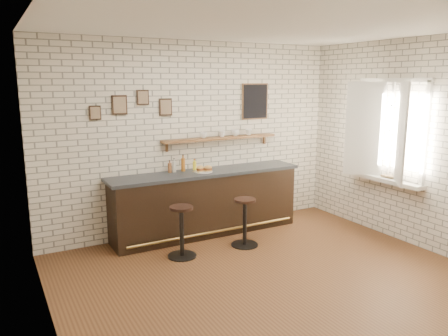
{
  "coord_description": "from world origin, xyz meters",
  "views": [
    {
      "loc": [
        -2.91,
        -4.26,
        2.39
      ],
      "look_at": [
        -0.08,
        0.9,
        1.21
      ],
      "focal_mm": 35.0,
      "sensor_mm": 36.0,
      "label": 1
    }
  ],
  "objects": [
    {
      "name": "ground",
      "position": [
        0.0,
        0.0,
        0.0
      ],
      "size": [
        5.0,
        5.0,
        0.0
      ],
      "primitive_type": "plane",
      "color": "brown",
      "rests_on": "ground"
    },
    {
      "name": "bar_counter",
      "position": [
        0.04,
        1.7,
        0.51
      ],
      "size": [
        3.1,
        0.65,
        1.01
      ],
      "color": "black",
      "rests_on": "ground"
    },
    {
      "name": "sandwich_plate",
      "position": [
        -0.03,
        1.66,
        1.02
      ],
      "size": [
        0.28,
        0.28,
        0.01
      ],
      "primitive_type": "cylinder",
      "color": "white",
      "rests_on": "bar_counter"
    },
    {
      "name": "ciabatta_sandwich",
      "position": [
        -0.01,
        1.66,
        1.06
      ],
      "size": [
        0.27,
        0.19,
        0.08
      ],
      "color": "tan",
      "rests_on": "sandwich_plate"
    },
    {
      "name": "potato_chips",
      "position": [
        -0.04,
        1.67,
        1.02
      ],
      "size": [
        0.27,
        0.18,
        0.0
      ],
      "color": "gold",
      "rests_on": "sandwich_plate"
    },
    {
      "name": "bitters_bottle_brown",
      "position": [
        -0.5,
        1.87,
        1.09
      ],
      "size": [
        0.06,
        0.06,
        0.19
      ],
      "color": "brown",
      "rests_on": "bar_counter"
    },
    {
      "name": "bitters_bottle_white",
      "position": [
        -0.43,
        1.87,
        1.1
      ],
      "size": [
        0.06,
        0.06,
        0.21
      ],
      "color": "beige",
      "rests_on": "bar_counter"
    },
    {
      "name": "bitters_bottle_amber",
      "position": [
        -0.28,
        1.87,
        1.12
      ],
      "size": [
        0.06,
        0.06,
        0.26
      ],
      "color": "#9E5A19",
      "rests_on": "bar_counter"
    },
    {
      "name": "condiment_bottle_yellow",
      "position": [
        -0.08,
        1.87,
        1.08
      ],
      "size": [
        0.06,
        0.06,
        0.18
      ],
      "color": "yellow",
      "rests_on": "bar_counter"
    },
    {
      "name": "bar_stool_left",
      "position": [
        -0.69,
        1.0,
        0.39
      ],
      "size": [
        0.42,
        0.42,
        0.72
      ],
      "color": "black",
      "rests_on": "ground"
    },
    {
      "name": "bar_stool_right",
      "position": [
        0.29,
        0.95,
        0.38
      ],
      "size": [
        0.4,
        0.4,
        0.71
      ],
      "color": "black",
      "rests_on": "ground"
    },
    {
      "name": "wall_shelf",
      "position": [
        0.4,
        1.9,
        1.48
      ],
      "size": [
        2.0,
        0.18,
        0.18
      ],
      "color": "brown",
      "rests_on": "ground"
    },
    {
      "name": "shelf_cup_a",
      "position": [
        0.09,
        1.9,
        1.55
      ],
      "size": [
        0.13,
        0.13,
        0.09
      ],
      "primitive_type": "imported",
      "rotation": [
        0.0,
        0.0,
        0.18
      ],
      "color": "white",
      "rests_on": "wall_shelf"
    },
    {
      "name": "shelf_cup_b",
      "position": [
        0.43,
        1.9,
        1.55
      ],
      "size": [
        0.13,
        0.13,
        0.1
      ],
      "primitive_type": "imported",
      "rotation": [
        0.0,
        0.0,
        1.31
      ],
      "color": "white",
      "rests_on": "wall_shelf"
    },
    {
      "name": "shelf_cup_c",
      "position": [
        0.68,
        1.9,
        1.55
      ],
      "size": [
        0.14,
        0.14,
        0.1
      ],
      "primitive_type": "imported",
      "rotation": [
        0.0,
        0.0,
        1.5
      ],
      "color": "white",
      "rests_on": "wall_shelf"
    },
    {
      "name": "shelf_cup_d",
      "position": [
        0.94,
        1.9,
        1.55
      ],
      "size": [
        0.14,
        0.14,
        0.1
      ],
      "primitive_type": "imported",
      "rotation": [
        0.0,
        0.0,
        0.34
      ],
      "color": "white",
      "rests_on": "wall_shelf"
    },
    {
      "name": "back_wall_decor",
      "position": [
        0.23,
        1.98,
        2.05
      ],
      "size": [
        2.96,
        0.02,
        0.56
      ],
      "color": "black",
      "rests_on": "ground"
    },
    {
      "name": "window_sill",
      "position": [
        2.4,
        0.3,
        0.9
      ],
      "size": [
        0.2,
        1.35,
        0.06
      ],
      "color": "white",
      "rests_on": "ground"
    },
    {
      "name": "casement_window",
      "position": [
        2.36,
        0.3,
        1.65
      ],
      "size": [
        0.4,
        1.3,
        1.56
      ],
      "color": "white",
      "rests_on": "ground"
    },
    {
      "name": "book_lower",
      "position": [
        2.38,
        0.25,
        0.94
      ],
      "size": [
        0.16,
        0.22,
        0.02
      ],
      "primitive_type": "imported",
      "rotation": [
        0.0,
        0.0,
        0.03
      ],
      "color": "tan",
      "rests_on": "window_sill"
    },
    {
      "name": "book_upper",
      "position": [
        2.38,
        0.24,
        0.96
      ],
      "size": [
        0.18,
        0.23,
        0.02
      ],
      "primitive_type": "imported",
      "rotation": [
        0.0,
        0.0,
        0.08
      ],
      "color": "tan",
      "rests_on": "book_lower"
    }
  ]
}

